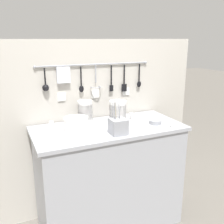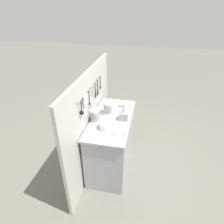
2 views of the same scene
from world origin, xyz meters
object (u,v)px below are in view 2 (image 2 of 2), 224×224
(cup_edge_near, at_px, (114,134))
(cup_beside_plates, at_px, (121,110))
(plate_stack, at_px, (106,125))
(bowl_stack_short_front, at_px, (108,108))
(cup_front_right, at_px, (109,107))
(cup_edge_far, at_px, (106,106))
(cup_mid_row, at_px, (103,122))
(cutlery_caddy, at_px, (124,116))
(bowl_stack_tall_left, at_px, (95,115))
(cup_back_right, at_px, (109,122))
(cup_by_caddy, at_px, (125,134))
(cup_back_left, at_px, (112,105))
(cup_centre, at_px, (131,103))
(steel_mixing_bowl, at_px, (122,105))

(cup_edge_near, xyz_separation_m, cup_beside_plates, (0.63, 0.02, 0.00))
(plate_stack, bearing_deg, bowl_stack_short_front, 9.28)
(bowl_stack_short_front, bearing_deg, cup_front_right, 10.41)
(cup_edge_far, bearing_deg, cup_mid_row, -171.82)
(cutlery_caddy, height_order, cup_mid_row, cutlery_caddy)
(plate_stack, bearing_deg, bowl_stack_tall_left, 53.94)
(cup_back_right, height_order, cup_by_caddy, same)
(cup_back_left, bearing_deg, bowl_stack_short_front, -179.52)
(plate_stack, distance_m, cutlery_caddy, 0.33)
(bowl_stack_tall_left, distance_m, cup_edge_near, 0.44)
(plate_stack, bearing_deg, cup_centre, -17.81)
(plate_stack, distance_m, cup_edge_near, 0.19)
(cutlery_caddy, height_order, cup_edge_far, cutlery_caddy)
(plate_stack, relative_size, cup_back_right, 4.53)
(bowl_stack_tall_left, relative_size, cup_mid_row, 4.52)
(cup_front_right, relative_size, cup_beside_plates, 1.00)
(bowl_stack_tall_left, distance_m, cup_edge_far, 0.44)
(cup_back_left, relative_size, cup_edge_far, 1.00)
(cup_by_caddy, bearing_deg, cup_front_right, 28.95)
(bowl_stack_short_front, distance_m, cup_by_caddy, 0.60)
(plate_stack, relative_size, cup_edge_near, 4.53)
(bowl_stack_tall_left, bearing_deg, cup_by_caddy, -117.60)
(cup_mid_row, relative_size, cup_back_right, 1.00)
(cup_centre, bearing_deg, cup_by_caddy, -178.28)
(bowl_stack_tall_left, bearing_deg, cup_edge_far, -5.97)
(cup_back_left, xyz_separation_m, cup_mid_row, (-0.54, 0.02, 0.00))
(cup_by_caddy, bearing_deg, cup_beside_plates, 14.29)
(bowl_stack_tall_left, height_order, cup_beside_plates, bowl_stack_tall_left)
(plate_stack, distance_m, cup_back_left, 0.65)
(steel_mixing_bowl, relative_size, cup_edge_far, 2.45)
(cup_centre, relative_size, cup_beside_plates, 1.00)
(cutlery_caddy, relative_size, cup_beside_plates, 6.57)
(cup_centre, bearing_deg, cup_edge_near, 172.91)
(bowl_stack_short_front, relative_size, cup_beside_plates, 4.57)
(cup_beside_plates, xyz_separation_m, cup_by_caddy, (-0.60, -0.15, 0.00))
(cutlery_caddy, xyz_separation_m, cup_by_caddy, (-0.37, -0.07, -0.04))
(cutlery_caddy, bearing_deg, cup_front_right, 45.66)
(cup_mid_row, distance_m, cup_beside_plates, 0.44)
(plate_stack, relative_size, cup_edge_far, 4.53)
(plate_stack, xyz_separation_m, steel_mixing_bowl, (0.67, -0.10, -0.04))
(bowl_stack_tall_left, relative_size, bowl_stack_short_front, 0.99)
(bowl_stack_short_front, relative_size, cup_front_right, 4.57)
(cup_back_left, bearing_deg, steel_mixing_bowl, -81.04)
(steel_mixing_bowl, bearing_deg, cup_by_caddy, -168.01)
(bowl_stack_tall_left, xyz_separation_m, cup_mid_row, (-0.03, -0.11, -0.07))
(steel_mixing_bowl, bearing_deg, cup_centre, -59.41)
(cutlery_caddy, distance_m, cup_edge_far, 0.47)
(cup_edge_far, bearing_deg, cup_front_right, -110.04)
(cutlery_caddy, xyz_separation_m, cup_edge_far, (0.31, 0.35, -0.04))
(cup_back_right, bearing_deg, cup_mid_row, 107.42)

